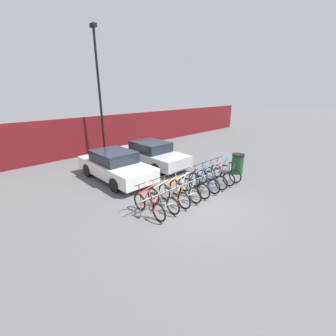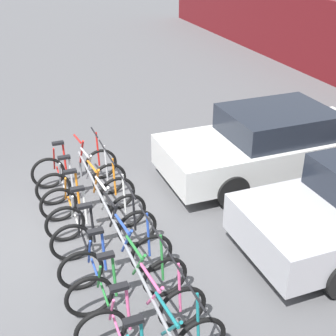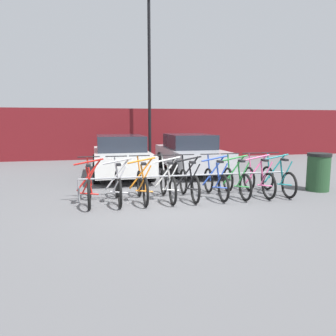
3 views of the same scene
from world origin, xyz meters
name	(u,v)px [view 1 (image 1 of 3)]	position (x,y,z in m)	size (l,w,h in m)	color
ground_plane	(193,204)	(0.00, 0.00, 0.00)	(120.00, 120.00, 0.00)	#59595B
hoarding_wall	(82,137)	(0.00, 9.50, 1.25)	(36.00, 0.16, 2.51)	maroon
bike_rack	(191,182)	(0.66, 0.68, 0.50)	(5.33, 0.04, 0.57)	gray
bicycle_red	(149,206)	(-1.73, 0.53, 0.38)	(0.68, 1.71, 1.05)	black
bicycle_silver	(163,200)	(-1.08, 0.53, 0.38)	(0.68, 1.71, 1.05)	black
bicycle_orange	(174,195)	(-0.51, 0.53, 0.38)	(0.68, 1.71, 1.05)	black
bicycle_white	(185,190)	(0.11, 0.53, 0.38)	(0.68, 1.71, 1.05)	black
bicycle_black	(193,186)	(0.65, 0.53, 0.38)	(0.68, 1.71, 1.05)	black
bicycle_blue	(204,182)	(1.34, 0.53, 0.38)	(0.68, 1.71, 1.05)	black
bicycle_green	(211,179)	(1.89, 0.53, 0.38)	(0.68, 1.71, 1.05)	black
bicycle_pink	(219,175)	(2.51, 0.53, 0.38)	(0.68, 1.71, 1.05)	black
bicycle_teal	(225,172)	(3.06, 0.53, 0.38)	(0.68, 1.71, 1.05)	black
car_white	(115,165)	(-0.71, 4.33, 0.69)	(1.91, 4.45, 1.40)	silver
car_silver	(152,154)	(1.90, 4.70, 0.69)	(1.91, 4.56, 1.40)	#B7B7BC
lamp_post	(99,89)	(1.01, 8.50, 4.22)	(0.24, 0.44, 7.70)	black
trash_bin	(237,163)	(4.35, 0.64, 0.52)	(0.63, 0.63, 1.03)	#234728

